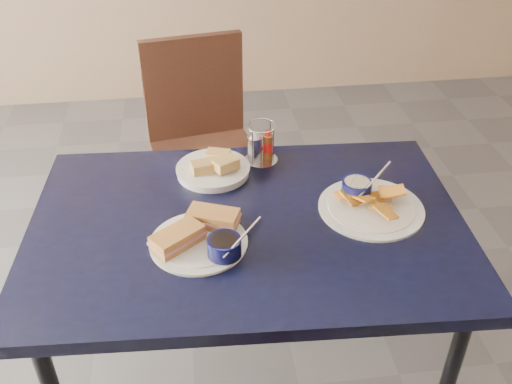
{
  "coord_description": "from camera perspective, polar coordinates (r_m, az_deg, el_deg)",
  "views": [
    {
      "loc": [
        0.05,
        -1.25,
        1.75
      ],
      "look_at": [
        0.23,
        0.07,
        0.82
      ],
      "focal_mm": 40.0,
      "sensor_mm": 36.0,
      "label": 1
    }
  ],
  "objects": [
    {
      "name": "bread_basket",
      "position": [
        1.83,
        -4.24,
        2.36
      ],
      "size": [
        0.23,
        0.23,
        0.07
      ],
      "color": "white",
      "rests_on": "dining_table"
    },
    {
      "name": "condiment_caddy",
      "position": [
        1.88,
        0.38,
        4.64
      ],
      "size": [
        0.11,
        0.11,
        0.14
      ],
      "color": "silver",
      "rests_on": "dining_table"
    },
    {
      "name": "sandwich_plate",
      "position": [
        1.55,
        -5.4,
        -4.4
      ],
      "size": [
        0.3,
        0.27,
        0.12
      ],
      "color": "white",
      "rests_on": "dining_table"
    },
    {
      "name": "dining_table",
      "position": [
        1.67,
        -0.84,
        -4.62
      ],
      "size": [
        1.29,
        0.9,
        0.75
      ],
      "color": "black",
      "rests_on": "ground"
    },
    {
      "name": "chair_far",
      "position": [
        2.54,
        -5.2,
        6.08
      ],
      "size": [
        0.5,
        0.49,
        0.93
      ],
      "color": "black",
      "rests_on": "ground"
    },
    {
      "name": "plantain_plate",
      "position": [
        1.71,
        11.04,
        -0.92
      ],
      "size": [
        0.31,
        0.31,
        0.12
      ],
      "color": "white",
      "rests_on": "dining_table"
    }
  ]
}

